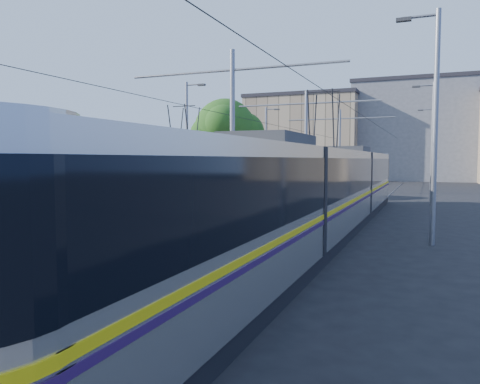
% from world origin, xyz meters
% --- Properties ---
extents(ground, '(160.00, 160.00, 0.00)m').
position_xyz_m(ground, '(0.00, 0.00, 0.00)').
color(ground, black).
rests_on(ground, ground).
extents(platform, '(4.00, 50.00, 0.30)m').
position_xyz_m(platform, '(0.00, 17.00, 0.15)').
color(platform, gray).
rests_on(platform, ground).
extents(tactile_strip_left, '(0.70, 50.00, 0.01)m').
position_xyz_m(tactile_strip_left, '(-1.45, 17.00, 0.30)').
color(tactile_strip_left, gray).
rests_on(tactile_strip_left, platform).
extents(tactile_strip_right, '(0.70, 50.00, 0.01)m').
position_xyz_m(tactile_strip_right, '(1.45, 17.00, 0.30)').
color(tactile_strip_right, gray).
rests_on(tactile_strip_right, platform).
extents(rails, '(8.71, 70.00, 0.03)m').
position_xyz_m(rails, '(0.00, 17.00, 0.02)').
color(rails, gray).
rests_on(rails, ground).
extents(tram_left, '(2.43, 30.80, 5.50)m').
position_xyz_m(tram_left, '(-3.60, 10.55, 1.71)').
color(tram_left, black).
rests_on(tram_left, ground).
extents(tram_right, '(2.43, 32.09, 5.50)m').
position_xyz_m(tram_right, '(3.60, 8.35, 1.86)').
color(tram_right, black).
rests_on(tram_right, ground).
extents(catenary, '(9.20, 70.00, 7.00)m').
position_xyz_m(catenary, '(0.00, 14.15, 4.52)').
color(catenary, gray).
rests_on(catenary, platform).
extents(street_lamps, '(15.18, 38.22, 8.00)m').
position_xyz_m(street_lamps, '(-0.00, 21.00, 4.18)').
color(street_lamps, gray).
rests_on(street_lamps, ground).
extents(shelter, '(1.08, 1.30, 2.48)m').
position_xyz_m(shelter, '(0.35, 15.74, 1.60)').
color(shelter, black).
rests_on(shelter, platform).
extents(tree, '(5.30, 4.90, 7.70)m').
position_xyz_m(tree, '(-7.25, 24.57, 5.20)').
color(tree, '#382314').
rests_on(tree, ground).
extents(building_left, '(16.32, 12.24, 12.38)m').
position_xyz_m(building_left, '(-10.00, 60.00, 6.20)').
color(building_left, tan).
rests_on(building_left, ground).
extents(building_centre, '(18.36, 14.28, 14.06)m').
position_xyz_m(building_centre, '(6.00, 64.00, 7.04)').
color(building_centre, gray).
rests_on(building_centre, ground).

